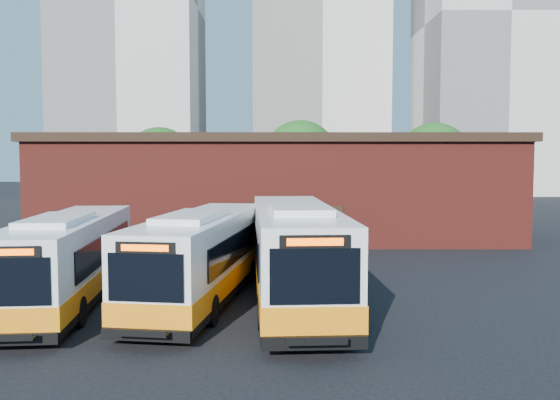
{
  "coord_description": "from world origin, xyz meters",
  "views": [
    {
      "loc": [
        0.09,
        -18.21,
        4.98
      ],
      "look_at": [
        0.14,
        4.92,
        3.36
      ],
      "focal_mm": 38.0,
      "sensor_mm": 36.0,
      "label": 1
    }
  ],
  "objects_px": {
    "bus_midwest": "(203,259)",
    "transit_worker": "(293,311)",
    "bus_mideast": "(295,256)",
    "bus_west": "(69,262)"
  },
  "relations": [
    {
      "from": "bus_midwest",
      "to": "transit_worker",
      "type": "distance_m",
      "value": 6.15
    },
    {
      "from": "bus_midwest",
      "to": "bus_mideast",
      "type": "height_order",
      "value": "bus_mideast"
    },
    {
      "from": "bus_west",
      "to": "bus_mideast",
      "type": "distance_m",
      "value": 7.79
    },
    {
      "from": "transit_worker",
      "to": "bus_midwest",
      "type": "bearing_deg",
      "value": 40.54
    },
    {
      "from": "bus_west",
      "to": "bus_midwest",
      "type": "xyz_separation_m",
      "value": [
        4.57,
        0.42,
        0.03
      ]
    },
    {
      "from": "bus_midwest",
      "to": "bus_mideast",
      "type": "distance_m",
      "value": 3.22
    },
    {
      "from": "bus_mideast",
      "to": "transit_worker",
      "type": "bearing_deg",
      "value": -94.93
    },
    {
      "from": "bus_west",
      "to": "bus_midwest",
      "type": "distance_m",
      "value": 4.59
    },
    {
      "from": "bus_midwest",
      "to": "transit_worker",
      "type": "bearing_deg",
      "value": -52.36
    },
    {
      "from": "bus_mideast",
      "to": "bus_west",
      "type": "bearing_deg",
      "value": 178.67
    }
  ]
}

